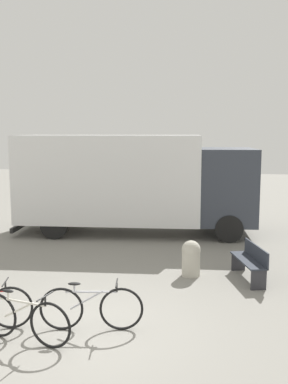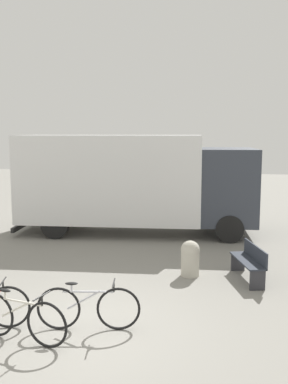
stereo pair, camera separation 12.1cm
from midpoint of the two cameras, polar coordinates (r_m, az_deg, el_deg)
name	(u,v)px [view 1 (the left image)]	position (r m, az deg, el deg)	size (l,w,h in m)	color
ground_plane	(77,330)	(7.85, -9.44, -17.69)	(60.00, 60.00, 0.00)	gray
delivery_truck	(133,180)	(14.45, -1.77, 1.63)	(8.12, 3.44, 3.31)	white
park_bench	(251,261)	(10.29, 13.72, -8.87)	(0.83, 1.49, 0.81)	#282D38
bicycle_middle	(23,319)	(7.48, -16.30, -15.90)	(1.77, 0.48, 0.86)	black
bicycle_far	(91,308)	(7.66, -7.53, -15.05)	(1.76, 0.51, 0.86)	black
bollard_near_bench	(191,257)	(10.31, 5.95, -8.64)	(0.45, 0.45, 0.86)	#B2AD9E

